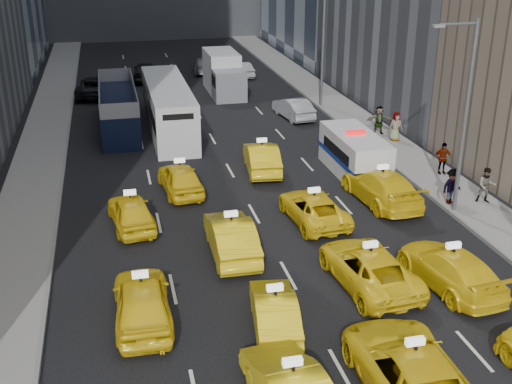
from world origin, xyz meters
The scene contains 31 objects.
sidewalk_west centered at (-10.50, 25.00, 0.07)m, with size 3.00×90.00×0.15m, color gray.
sidewalk_east centered at (10.50, 25.00, 0.07)m, with size 3.00×90.00×0.15m, color gray.
curb_west centered at (-9.05, 25.00, 0.09)m, with size 0.15×90.00×0.18m, color slate.
curb_east centered at (9.05, 25.00, 0.09)m, with size 0.15×90.00×0.18m, color slate.
streetlight_near centered at (9.18, 12.00, 4.92)m, with size 2.15×0.22×9.00m.
streetlight_far centered at (9.18, 32.00, 4.92)m, with size 2.15×0.22×9.00m.
taxi_6 centered at (1.55, 0.55, 0.81)m, with size 2.70×5.85×1.63m, color yellow.
taxi_8 centered at (-5.71, 6.10, 0.81)m, with size 1.90×4.73×1.61m, color yellow.
taxi_9 centered at (-1.42, 4.70, 0.67)m, with size 1.42×4.06×1.34m, color yellow.
taxi_10 centered at (2.76, 6.68, 0.73)m, with size 2.44×5.29×1.47m, color yellow.
taxi_11 centered at (5.71, 5.89, 0.74)m, with size 2.08×5.11×1.48m, color yellow.
taxi_12 centered at (-5.70, 13.85, 0.73)m, with size 1.72×4.29×1.46m, color yellow.
taxi_13 centered at (-1.81, 10.26, 0.80)m, with size 1.70×4.86×1.60m, color yellow.
taxi_14 centered at (2.48, 12.57, 0.66)m, with size 2.20×4.78×1.33m, color yellow.
taxi_15 centered at (6.41, 13.97, 0.81)m, with size 2.28×5.60×1.62m, color yellow.
taxi_16 centered at (-3.06, 17.45, 0.75)m, with size 1.78×4.42×1.51m, color yellow.
taxi_17 centered at (1.71, 19.55, 0.79)m, with size 1.67×4.78×1.58m, color yellow.
nypd_van centered at (6.54, 18.00, 1.11)m, with size 2.50×5.80×2.45m.
double_decker centered at (-5.72, 29.63, 1.49)m, with size 3.12×10.48×3.01m.
city_bus centered at (-2.50, 28.49, 1.56)m, with size 3.00×12.29×3.15m.
box_truck centered at (2.95, 37.97, 1.60)m, with size 3.21×7.33×3.25m.
misc_car_0 centered at (6.42, 29.51, 0.73)m, with size 1.54×4.42×1.46m, color #A9ABB1.
misc_car_1 centered at (-7.35, 39.33, 0.78)m, with size 2.59×5.61×1.56m, color black.
misc_car_2 centered at (2.55, 46.39, 0.70)m, with size 1.96×4.81×1.40m, color gray.
misc_car_3 centered at (-3.00, 44.04, 0.83)m, with size 1.96×4.87×1.66m, color black.
misc_car_4 centered at (5.53, 43.73, 0.68)m, with size 1.44×4.13×1.36m, color #A1A4A9.
pedestrian_1 centered at (11.18, 12.45, 1.03)m, with size 0.86×0.47×1.77m, color gray.
pedestrian_2 centered at (9.50, 12.71, 1.04)m, with size 1.15×0.47×1.78m, color gray.
pedestrian_3 centered at (11.06, 16.56, 1.03)m, with size 1.03×0.47×1.76m, color gray.
pedestrian_4 centered at (11.09, 22.62, 1.06)m, with size 0.89×0.49×1.83m, color gray.
pedestrian_5 centered at (10.63, 24.17, 1.07)m, with size 1.70×0.49×1.84m, color gray.
Camera 1 is at (-6.17, -13.03, 12.55)m, focal length 45.00 mm.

